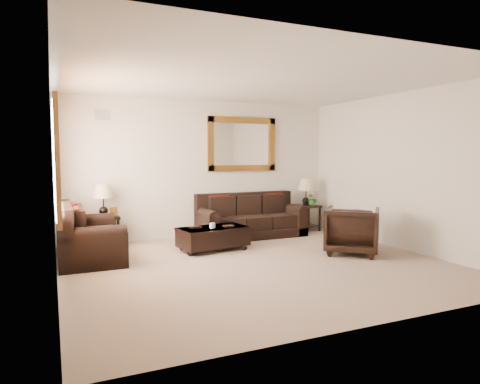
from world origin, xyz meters
name	(u,v)px	position (x,y,z in m)	size (l,w,h in m)	color
room	(258,174)	(0.00, 0.00, 1.35)	(5.51, 5.01, 2.71)	gray
window	(57,161)	(-2.70, 0.90, 1.55)	(0.07, 1.96, 1.66)	white
mirror	(242,144)	(0.85, 2.47, 1.85)	(1.50, 0.06, 1.10)	#533910
air_vent	(102,115)	(-1.90, 2.48, 2.35)	(0.25, 0.02, 0.18)	#999999
sofa	(250,221)	(0.85, 2.08, 0.31)	(2.10, 0.91, 0.86)	black
loveseat	(86,239)	(-2.32, 1.34, 0.33)	(0.94, 1.58, 0.89)	black
end_table_left	(104,206)	(-1.95, 2.20, 0.73)	(0.51, 0.51, 1.12)	black
end_table_right	(306,197)	(2.24, 2.21, 0.73)	(0.50, 0.50, 1.11)	black
coffee_table	(213,236)	(-0.27, 1.19, 0.25)	(1.25, 0.81, 0.50)	black
armchair	(352,228)	(1.75, 0.02, 0.43)	(0.83, 0.78, 0.85)	black
potted_plant	(313,200)	(2.35, 2.12, 0.67)	(0.27, 0.30, 0.24)	#23501B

